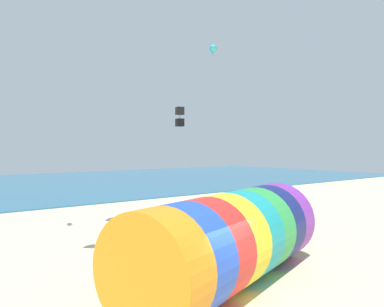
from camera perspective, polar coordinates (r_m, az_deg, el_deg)
giant_inflatable_tube at (r=12.78m, az=5.67°, el=-12.86°), size 9.37×5.65×3.08m
kite_handler at (r=18.02m, az=11.90°, el=-11.12°), size 0.41×0.40×1.65m
kite_cyan_parafoil at (r=21.22m, az=3.22°, el=15.61°), size 1.15×1.21×0.64m
kite_black_box at (r=24.72m, az=-1.87°, el=5.62°), size 0.59×0.59×1.36m
bystander_mid_beach at (r=22.69m, az=13.36°, el=-8.51°), size 0.42×0.36×1.74m
cooler_box at (r=17.66m, az=15.03°, el=-13.57°), size 0.57×0.43×0.36m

